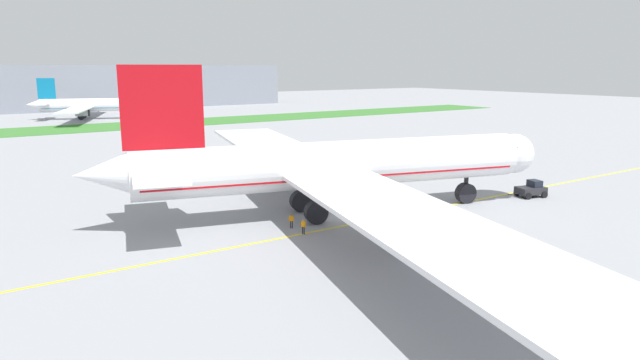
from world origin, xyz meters
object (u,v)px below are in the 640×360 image
object	(u,v)px
airliner_foreground	(331,166)
ground_crew_marshaller_front	(303,225)
parked_airliner_far_centre	(87,105)
pushback_tug	(531,189)
ground_crew_wingwalker_starboard	(303,196)
service_truck_baggage_loader	(290,156)
ground_crew_wingwalker_port	(291,220)

from	to	relation	value
airliner_foreground	ground_crew_marshaller_front	distance (m)	9.75
airliner_foreground	parked_airliner_far_centre	size ratio (longest dim) A/B	1.55
airliner_foreground	pushback_tug	size ratio (longest dim) A/B	15.65
ground_crew_wingwalker_starboard	parked_airliner_far_centre	xyz separation A→B (m)	(4.66, 141.19, 3.60)
ground_crew_marshaller_front	parked_airliner_far_centre	distance (m)	152.94
service_truck_baggage_loader	ground_crew_wingwalker_port	bearing A→B (deg)	-120.99
pushback_tug	service_truck_baggage_loader	world-z (taller)	service_truck_baggage_loader
pushback_tug	ground_crew_wingwalker_port	size ratio (longest dim) A/B	3.54
pushback_tug	ground_crew_wingwalker_starboard	distance (m)	31.11
airliner_foreground	ground_crew_wingwalker_port	xyz separation A→B (m)	(-6.78, -2.05, -4.97)
pushback_tug	ground_crew_marshaller_front	distance (m)	35.00
service_truck_baggage_loader	parked_airliner_far_centre	size ratio (longest dim) A/B	0.09
ground_crew_marshaller_front	ground_crew_wingwalker_starboard	xyz separation A→B (m)	(7.10, 11.26, 0.04)
ground_crew_marshaller_front	service_truck_baggage_loader	size ratio (longest dim) A/B	0.31
ground_crew_wingwalker_starboard	parked_airliner_far_centre	bearing A→B (deg)	88.11
airliner_foreground	ground_crew_marshaller_front	size ratio (longest dim) A/B	54.07
ground_crew_wingwalker_port	ground_crew_marshaller_front	distance (m)	2.69
parked_airliner_far_centre	airliner_foreground	bearing A→B (deg)	-91.87
ground_crew_wingwalker_port	parked_airliner_far_centre	size ratio (longest dim) A/B	0.03
pushback_tug	ground_crew_marshaller_front	size ratio (longest dim) A/B	3.46
ground_crew_marshaller_front	parked_airliner_far_centre	bearing A→B (deg)	85.59
pushback_tug	ground_crew_wingwalker_port	bearing A→B (deg)	171.16
airliner_foreground	service_truck_baggage_loader	world-z (taller)	airliner_foreground
pushback_tug	service_truck_baggage_loader	distance (m)	42.48
airliner_foreground	ground_crew_wingwalker_starboard	world-z (taller)	airliner_foreground
airliner_foreground	ground_crew_wingwalker_starboard	distance (m)	8.16
airliner_foreground	ground_crew_wingwalker_port	distance (m)	8.65
airliner_foreground	service_truck_baggage_loader	bearing A→B (deg)	66.68
pushback_tug	ground_crew_marshaller_front	world-z (taller)	pushback_tug
airliner_foreground	ground_crew_wingwalker_starboard	size ratio (longest dim) A/B	51.94
ground_crew_marshaller_front	pushback_tug	bearing A→B (deg)	-4.46
pushback_tug	airliner_foreground	bearing A→B (deg)	165.07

